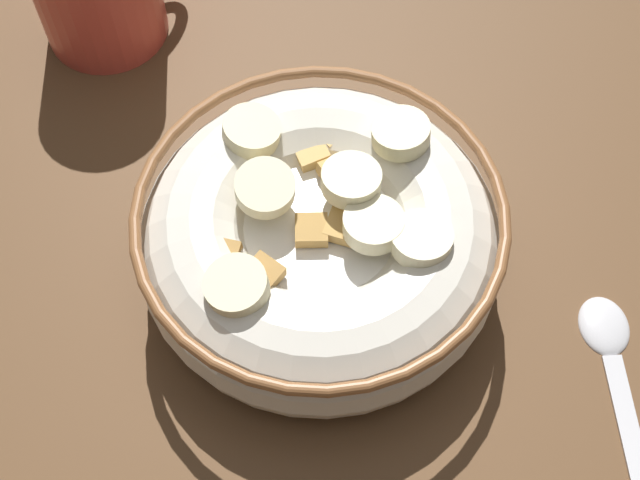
# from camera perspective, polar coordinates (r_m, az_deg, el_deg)

# --- Properties ---
(ground_plane) EXTENTS (1.30, 1.30, 0.02)m
(ground_plane) POSITION_cam_1_polar(r_m,az_deg,el_deg) (0.47, 0.00, -2.41)
(ground_plane) COLOR brown
(cereal_bowl) EXTENTS (0.18, 0.18, 0.07)m
(cereal_bowl) POSITION_cam_1_polar(r_m,az_deg,el_deg) (0.43, 0.01, 0.16)
(cereal_bowl) COLOR silver
(cereal_bowl) RESTS_ON ground_plane
(spoon) EXTENTS (0.12, 0.12, 0.01)m
(spoon) POSITION_cam_1_polar(r_m,az_deg,el_deg) (0.46, 19.14, -8.66)
(spoon) COLOR silver
(spoon) RESTS_ON ground_plane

